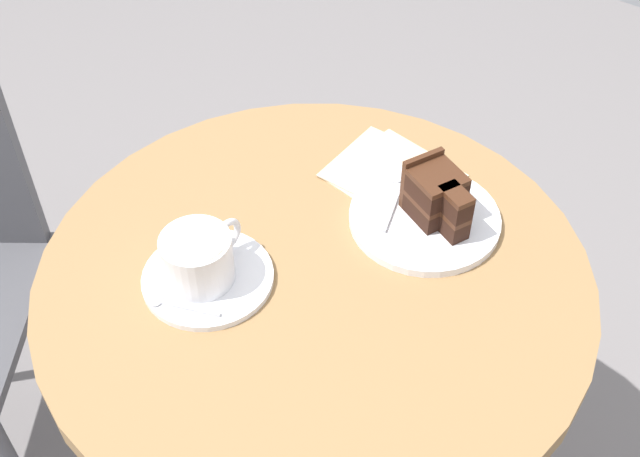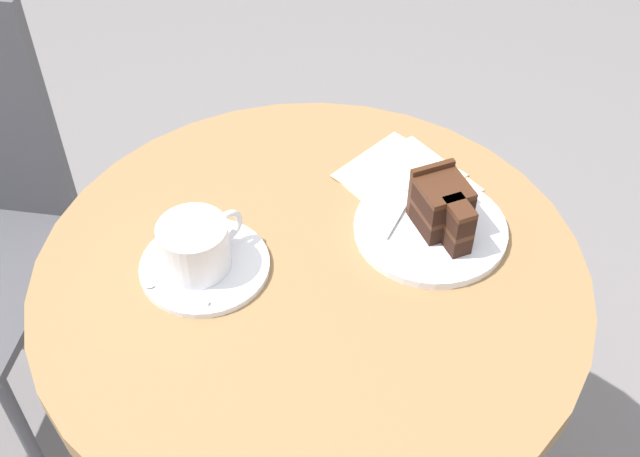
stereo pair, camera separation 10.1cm
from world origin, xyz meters
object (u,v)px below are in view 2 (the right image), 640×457
Objects in this scene: coffee_cup at (195,245)px; cake_plate at (430,229)px; saucer at (205,266)px; napkin at (404,180)px; teaspoon at (167,289)px; fork at (407,200)px; cake_slice at (443,207)px.

coffee_cup reaches higher than cake_plate.
saucer is at bearing -41.65° from coffee_cup.
napkin is at bearing -10.60° from saucer.
teaspoon is 0.68× the size of fork.
cake_plate is 1.89× the size of cake_slice.
fork is at bearing -19.79° from saucer.
teaspoon is at bearing -175.62° from saucer.
cake_slice is 0.86× the size of fork.
coffee_cup is at bearing 138.01° from fork.
fork is (0.28, -0.10, 0.01)m from saucer.
coffee_cup reaches higher than napkin.
coffee_cup is 0.07m from teaspoon.
cake_plate is at bearing -117.85° from napkin.
cake_plate is 1.16× the size of napkin.
teaspoon is at bearing -169.85° from coffee_cup.
fork is (0.01, 0.05, 0.01)m from cake_plate.
cake_slice is 0.12m from napkin.
fork is at bearing -20.34° from coffee_cup.
cake_slice is at bearing -31.21° from coffee_cup.
saucer is at bearing 138.57° from fork.
cake_slice is at bearing -47.10° from cake_plate.
cake_slice reaches higher than saucer.
coffee_cup is 0.33m from cake_slice.
saucer is 0.81× the size of cake_plate.
teaspoon is at bearing 142.69° from fork.
fork reaches higher than teaspoon.
cake_plate is at bearing -124.71° from fork.
cake_plate is 0.04m from cake_slice.
coffee_cup is at bearing 149.42° from cake_plate.
cake_slice is 0.62× the size of napkin.
fork is at bearing 86.32° from cake_slice.
teaspoon is 0.36m from cake_plate.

